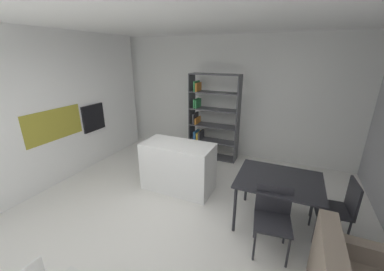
{
  "coord_description": "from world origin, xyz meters",
  "views": [
    {
      "loc": [
        1.65,
        -2.61,
        2.4
      ],
      "look_at": [
        0.22,
        0.6,
        1.17
      ],
      "focal_mm": 21.71,
      "sensor_mm": 36.0,
      "label": 1
    }
  ],
  "objects_px": {
    "open_bookshelf": "(210,119)",
    "dining_table": "(279,183)",
    "dining_chair_near": "(273,213)",
    "kitchen_island": "(178,167)",
    "dining_chair_window_side": "(341,206)",
    "built_in_oven": "(93,118)"
  },
  "relations": [
    {
      "from": "open_bookshelf",
      "to": "dining_table",
      "type": "distance_m",
      "value": 2.59
    },
    {
      "from": "built_in_oven",
      "to": "dining_chair_near",
      "type": "relative_size",
      "value": 0.69
    },
    {
      "from": "dining_table",
      "to": "dining_chair_near",
      "type": "distance_m",
      "value": 0.52
    },
    {
      "from": "built_in_oven",
      "to": "dining_table",
      "type": "relative_size",
      "value": 0.51
    },
    {
      "from": "kitchen_island",
      "to": "built_in_oven",
      "type": "bearing_deg",
      "value": 173.52
    },
    {
      "from": "kitchen_island",
      "to": "dining_chair_window_side",
      "type": "bearing_deg",
      "value": -6.15
    },
    {
      "from": "open_bookshelf",
      "to": "dining_table",
      "type": "xyz_separation_m",
      "value": [
        1.73,
        -1.9,
        -0.28
      ]
    },
    {
      "from": "built_in_oven",
      "to": "dining_chair_window_side",
      "type": "distance_m",
      "value": 4.83
    },
    {
      "from": "kitchen_island",
      "to": "dining_table",
      "type": "relative_size",
      "value": 1.12
    },
    {
      "from": "built_in_oven",
      "to": "kitchen_island",
      "type": "relative_size",
      "value": 0.46
    },
    {
      "from": "dining_chair_window_side",
      "to": "built_in_oven",
      "type": "bearing_deg",
      "value": -101.91
    },
    {
      "from": "kitchen_island",
      "to": "dining_chair_window_side",
      "type": "xyz_separation_m",
      "value": [
        2.54,
        -0.27,
        0.09
      ]
    },
    {
      "from": "built_in_oven",
      "to": "open_bookshelf",
      "type": "distance_m",
      "value": 2.64
    },
    {
      "from": "open_bookshelf",
      "to": "dining_chair_window_side",
      "type": "distance_m",
      "value": 3.18
    },
    {
      "from": "open_bookshelf",
      "to": "dining_chair_window_side",
      "type": "relative_size",
      "value": 2.23
    },
    {
      "from": "open_bookshelf",
      "to": "dining_chair_near",
      "type": "height_order",
      "value": "open_bookshelf"
    },
    {
      "from": "kitchen_island",
      "to": "dining_table",
      "type": "xyz_separation_m",
      "value": [
        1.75,
        -0.28,
        0.23
      ]
    },
    {
      "from": "built_in_oven",
      "to": "dining_chair_near",
      "type": "distance_m",
      "value": 4.14
    },
    {
      "from": "open_bookshelf",
      "to": "dining_chair_near",
      "type": "distance_m",
      "value": 2.98
    },
    {
      "from": "dining_table",
      "to": "dining_chair_window_side",
      "type": "bearing_deg",
      "value": 0.68
    },
    {
      "from": "kitchen_island",
      "to": "open_bookshelf",
      "type": "distance_m",
      "value": 1.7
    },
    {
      "from": "open_bookshelf",
      "to": "dining_chair_near",
      "type": "bearing_deg",
      "value": -54.35
    }
  ]
}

